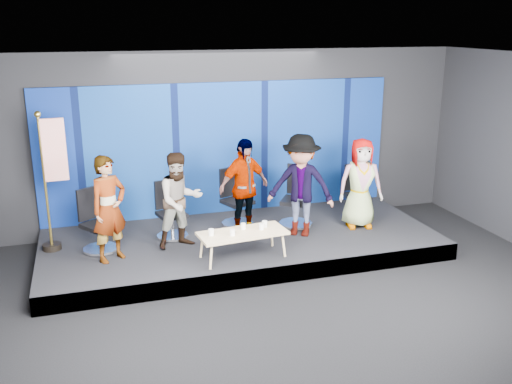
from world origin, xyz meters
TOP-DOWN VIEW (x-y plane):
  - ground at (0.00, 0.00)m, footprint 10.00×10.00m
  - room_walls at (0.00, 0.00)m, footprint 10.02×8.02m
  - riser at (0.00, 2.50)m, footprint 7.00×3.00m
  - backdrop at (0.00, 3.95)m, footprint 7.00×0.08m
  - chair_a at (-2.49, 2.54)m, footprint 0.83×0.83m
  - panelist_a at (-2.29, 2.08)m, footprint 0.75×0.69m
  - chair_b at (-1.22, 2.81)m, footprint 0.69×0.69m
  - panelist_b at (-1.12, 2.31)m, footprint 0.92×0.79m
  - chair_c at (0.06, 3.09)m, footprint 0.79×0.79m
  - panelist_c at (0.08, 2.59)m, footprint 1.11×0.76m
  - chair_d at (1.15, 2.74)m, footprint 0.89×0.89m
  - panelist_d at (1.04, 2.25)m, footprint 1.37×1.23m
  - chair_e at (2.43, 2.81)m, footprint 0.69×0.69m
  - panelist_e at (2.25, 2.33)m, footprint 0.91×0.69m
  - coffee_table at (-0.24, 1.54)m, footprint 1.48×0.75m
  - mug_a at (-0.76, 1.54)m, footprint 0.09×0.09m
  - mug_b at (-0.44, 1.44)m, footprint 0.08×0.08m
  - mug_c at (-0.20, 1.66)m, footprint 0.08×0.08m
  - mug_d at (0.09, 1.56)m, footprint 0.08×0.08m
  - mug_e at (0.17, 1.67)m, footprint 0.09×0.09m
  - flag_stand at (-3.13, 2.81)m, footprint 0.54×0.31m

SIDE VIEW (x-z plane):
  - ground at x=0.00m, z-range 0.00..0.00m
  - riser at x=0.00m, z-range 0.00..0.30m
  - chair_b at x=-1.22m, z-range 0.13..1.14m
  - chair_e at x=2.43m, z-range 0.12..1.16m
  - chair_a at x=-2.49m, z-range 0.12..1.19m
  - chair_c at x=0.06m, z-range 0.11..1.20m
  - chair_d at x=1.15m, z-range 0.11..1.24m
  - coffee_table at x=-0.24m, z-range 0.48..0.92m
  - mug_b at x=-0.44m, z-range 0.74..0.84m
  - mug_d at x=0.09m, z-range 0.74..0.84m
  - mug_c at x=-0.20m, z-range 0.74..0.84m
  - mug_e at x=0.17m, z-range 0.74..0.84m
  - mug_a at x=-0.76m, z-range 0.74..0.84m
  - panelist_b at x=-1.12m, z-range 0.30..1.95m
  - panelist_e at x=2.25m, z-range 0.30..1.98m
  - panelist_a at x=-2.29m, z-range 0.30..2.03m
  - panelist_c at x=0.08m, z-range 0.30..2.06m
  - panelist_d at x=1.04m, z-range 0.30..2.14m
  - flag_stand at x=-3.13m, z-range 0.37..2.73m
  - backdrop at x=0.00m, z-range 0.30..2.90m
  - room_walls at x=0.00m, z-range 0.67..4.18m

